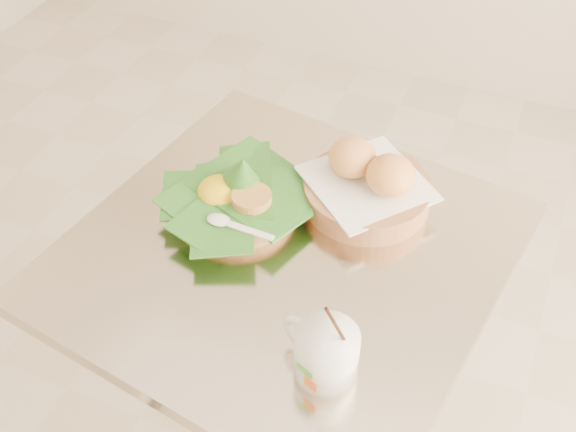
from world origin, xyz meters
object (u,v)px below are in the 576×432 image
at_px(cafe_table, 286,327).
at_px(coffee_mug, 325,352).
at_px(rice_basket, 237,194).
at_px(bread_basket, 368,185).

height_order(cafe_table, coffee_mug, coffee_mug).
relative_size(cafe_table, rice_basket, 3.01).
height_order(cafe_table, rice_basket, rice_basket).
bearing_deg(coffee_mug, rice_basket, 135.52).
relative_size(rice_basket, bread_basket, 0.97).
bearing_deg(rice_basket, coffee_mug, -44.48).
relative_size(cafe_table, coffee_mug, 4.91).
bearing_deg(coffee_mug, bread_basket, 98.60).
xyz_separation_m(cafe_table, bread_basket, (0.09, 0.17, 0.26)).
xyz_separation_m(cafe_table, rice_basket, (-0.12, 0.06, 0.26)).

